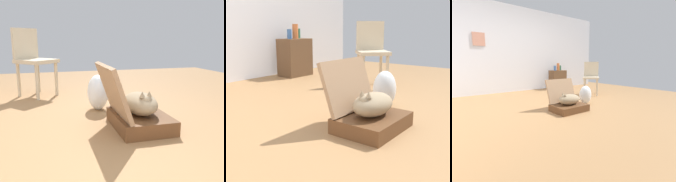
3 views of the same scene
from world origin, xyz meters
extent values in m
plane|color=#9E7247|center=(0.00, 0.00, 0.00)|extent=(7.68, 7.68, 0.00)
cube|color=silver|center=(0.00, 2.26, 1.30)|extent=(6.40, 0.12, 2.60)
cube|color=tan|center=(-1.05, 2.19, 1.53)|extent=(0.31, 0.02, 0.35)
cube|color=brown|center=(-0.16, -0.60, 0.06)|extent=(0.61, 0.46, 0.13)
cube|color=#9B7756|center=(-0.16, -0.35, 0.35)|extent=(0.61, 0.19, 0.45)
ellipsoid|color=#998466|center=(-0.16, -0.60, 0.22)|extent=(0.44, 0.28, 0.19)
sphere|color=#998466|center=(-0.28, -0.60, 0.26)|extent=(0.11, 0.11, 0.11)
cone|color=#998466|center=(-0.28, -0.63, 0.33)|extent=(0.05, 0.05, 0.05)
cone|color=#998466|center=(-0.28, -0.57, 0.33)|extent=(0.05, 0.05, 0.05)
cylinder|color=#998466|center=(0.04, -0.55, 0.17)|extent=(0.20, 0.03, 0.07)
ellipsoid|color=silver|center=(0.49, -0.35, 0.20)|extent=(0.29, 0.23, 0.39)
cube|color=brown|center=(1.31, 1.85, 0.32)|extent=(0.53, 0.35, 0.64)
cylinder|color=#38609E|center=(1.18, 1.83, 0.72)|extent=(0.08, 0.08, 0.16)
cylinder|color=#2D7051|center=(1.45, 1.89, 0.73)|extent=(0.08, 0.08, 0.17)
cylinder|color=#CC6B38|center=(1.31, 1.82, 0.77)|extent=(0.10, 0.10, 0.25)
cylinder|color=beige|center=(1.12, 0.32, 0.23)|extent=(0.04, 0.04, 0.46)
cylinder|color=beige|center=(1.35, 0.07, 0.23)|extent=(0.04, 0.04, 0.46)
cylinder|color=beige|center=(1.39, 0.57, 0.23)|extent=(0.04, 0.04, 0.46)
cylinder|color=beige|center=(1.62, 0.32, 0.23)|extent=(0.04, 0.04, 0.46)
cube|color=beige|center=(1.37, 0.32, 0.49)|extent=(0.63, 0.63, 0.05)
cube|color=beige|center=(1.52, 0.46, 0.72)|extent=(0.31, 0.33, 0.42)
camera|label=1|loc=(-2.10, 0.19, 0.78)|focal=38.82mm
camera|label=2|loc=(-2.10, -1.72, 0.85)|focal=44.67mm
camera|label=3|loc=(-2.06, -2.92, 0.87)|focal=26.77mm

